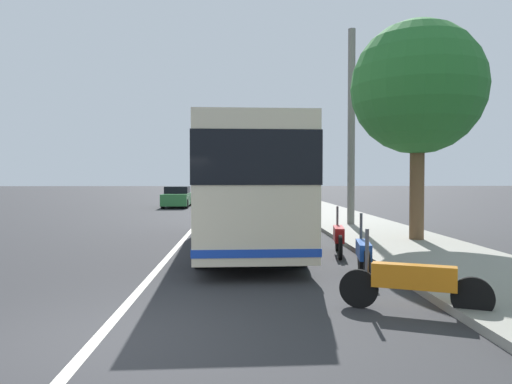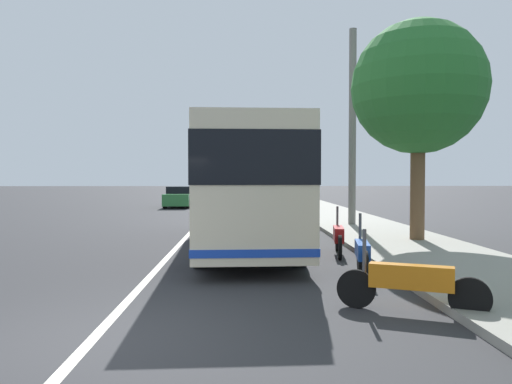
# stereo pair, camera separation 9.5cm
# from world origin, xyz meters

# --- Properties ---
(ground_plane) EXTENTS (220.00, 220.00, 0.00)m
(ground_plane) POSITION_xyz_m (0.00, 0.00, 0.00)
(ground_plane) COLOR #2D2D30
(sidewalk_curb) EXTENTS (110.00, 3.60, 0.14)m
(sidewalk_curb) POSITION_xyz_m (10.00, -6.77, 0.07)
(sidewalk_curb) COLOR gray
(sidewalk_curb) RESTS_ON ground
(lane_divider_line) EXTENTS (110.00, 0.16, 0.01)m
(lane_divider_line) POSITION_xyz_m (10.00, 0.00, 0.00)
(lane_divider_line) COLOR silver
(lane_divider_line) RESTS_ON ground
(coach_bus) EXTENTS (10.73, 2.86, 3.38)m
(coach_bus) POSITION_xyz_m (8.52, -1.99, 1.95)
(coach_bus) COLOR beige
(coach_bus) RESTS_ON ground
(motorcycle_mid_row) EXTENTS (0.96, 2.10, 1.25)m
(motorcycle_mid_row) POSITION_xyz_m (1.18, -4.44, 0.47)
(motorcycle_mid_row) COLOR black
(motorcycle_mid_row) RESTS_ON ground
(motorcycle_far_end) EXTENTS (2.12, 0.43, 1.29)m
(motorcycle_far_end) POSITION_xyz_m (3.74, -4.35, 0.48)
(motorcycle_far_end) COLOR black
(motorcycle_far_end) RESTS_ON ground
(motorcycle_nearest_curb) EXTENTS (2.06, 0.39, 1.26)m
(motorcycle_nearest_curb) POSITION_xyz_m (6.74, -4.46, 0.47)
(motorcycle_nearest_curb) COLOR black
(motorcycle_nearest_curb) RESTS_ON ground
(car_behind_bus) EXTENTS (4.61, 1.82, 1.43)m
(car_behind_bus) POSITION_xyz_m (27.97, 2.39, 0.69)
(car_behind_bus) COLOR #2D7238
(car_behind_bus) RESTS_ON ground
(car_far_distant) EXTENTS (4.50, 1.90, 1.57)m
(car_far_distant) POSITION_xyz_m (44.10, -2.06, 0.74)
(car_far_distant) COLOR gray
(car_far_distant) RESTS_ON ground
(roadside_tree_mid_block) EXTENTS (4.09, 4.09, 6.87)m
(roadside_tree_mid_block) POSITION_xyz_m (8.88, -7.33, 4.79)
(roadside_tree_mid_block) COLOR brown
(roadside_tree_mid_block) RESTS_ON ground
(utility_pole) EXTENTS (0.30, 0.30, 8.08)m
(utility_pole) POSITION_xyz_m (13.85, -6.43, 4.04)
(utility_pole) COLOR slate
(utility_pole) RESTS_ON ground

